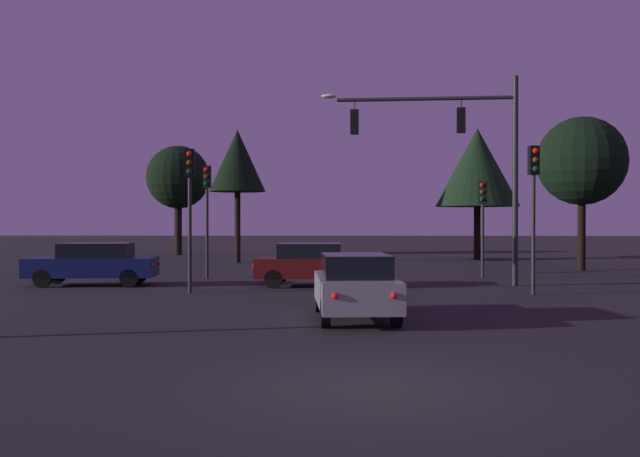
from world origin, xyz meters
name	(u,v)px	position (x,y,z in m)	size (l,w,h in m)	color
ground_plane	(349,269)	(0.00, 24.50, 0.00)	(168.00, 168.00, 0.00)	black
traffic_signal_mast_arm	(460,144)	(3.87, 15.78, 5.06)	(7.04, 0.71, 7.48)	#232326
traffic_light_corner_left	(207,199)	(-5.80, 18.61, 3.21)	(0.32, 0.36, 4.54)	#232326
traffic_light_corner_right	(190,191)	(-5.23, 12.72, 3.25)	(0.33, 0.37, 4.60)	#232326
traffic_light_median	(534,190)	(5.60, 12.43, 3.27)	(0.33, 0.37, 4.64)	#232326
traffic_light_far_side	(483,209)	(5.32, 18.91, 2.79)	(0.37, 0.39, 3.92)	#232326
car_nearside_lane	(355,285)	(-0.08, 6.70, 0.79)	(2.03, 4.30, 1.52)	gray
car_crossing_left	(93,263)	(-9.24, 15.21, 0.80)	(4.65, 2.08, 1.52)	#0F1947
car_crossing_right	(313,264)	(-1.38, 15.15, 0.79)	(4.16, 1.94, 1.52)	#4C0F0F
tree_behind_sign	(477,167)	(7.83, 33.04, 5.55)	(5.03, 5.03, 7.93)	black
tree_left_far	(237,161)	(-6.17, 29.67, 5.66)	(3.15, 3.15, 7.45)	black
tree_center_horizon	(582,161)	(10.86, 23.59, 5.10)	(4.13, 4.13, 7.19)	black
tree_right_cluster	(178,178)	(-11.54, 38.48, 5.31)	(4.32, 4.32, 7.51)	black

